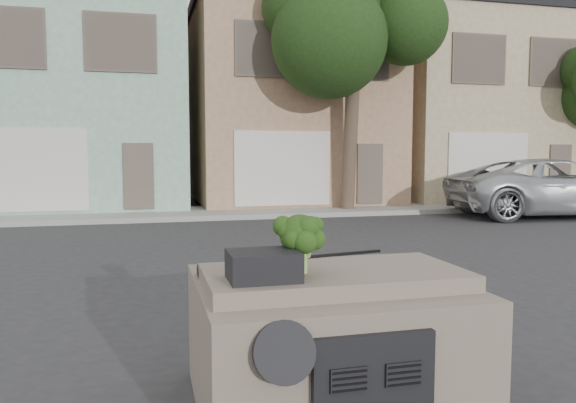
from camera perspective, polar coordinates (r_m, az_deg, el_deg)
name	(u,v)px	position (r m, az deg, el deg)	size (l,w,h in m)	color
ground_plane	(255,305)	(7.46, -3.41, -10.43)	(120.00, 120.00, 0.00)	#303033
sidewalk	(191,213)	(17.72, -9.86, -1.19)	(40.00, 3.00, 0.15)	gray
townhouse_mint	(82,102)	(21.74, -20.23, 9.50)	(7.20, 8.20, 7.55)	#90BAA0
townhouse_tan	(284,106)	(22.29, -0.39, 9.70)	(7.20, 8.20, 7.55)	tan
townhouse_beige	(455,109)	(25.16, 16.64, 8.96)	(7.20, 8.20, 7.55)	tan
silver_pickup	(554,216)	(19.11, 25.39, -1.38)	(2.95, 6.39, 1.78)	#B9BCC0
tree_near	(351,80)	(18.16, 6.42, 12.21)	(4.40, 4.00, 8.50)	#1B3411
car_dashboard	(327,336)	(4.52, 3.99, -13.49)	(2.00, 1.80, 1.12)	#77685A
instrument_hump	(263,265)	(3.87, -2.53, -6.51)	(0.48, 0.38, 0.20)	black
wiper_arm	(345,254)	(4.81, 5.78, -5.31)	(0.70, 0.03, 0.02)	black
broccoli	(300,243)	(4.07, 1.22, -4.23)	(0.36, 0.36, 0.44)	#1C360F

